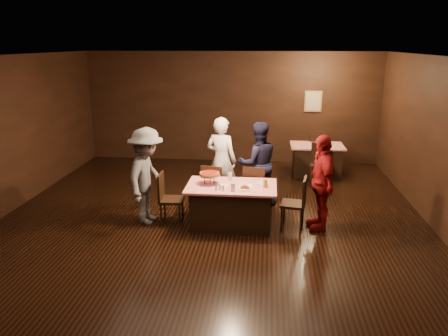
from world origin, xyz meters
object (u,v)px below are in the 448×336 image
Objects in this scene: diner_navy_hoodie at (258,164)px; plate_empty at (263,183)px; glass_amber at (265,183)px; glass_back at (230,176)px; back_table at (316,160)px; diner_grey_knit at (147,176)px; main_table at (231,205)px; chair_end_right at (293,203)px; chair_end_left at (172,199)px; glass_front_left at (233,187)px; diner_white_jacket at (221,161)px; chair_back_far at (314,151)px; diner_red_shirt at (321,182)px; chair_far_right at (255,188)px; pizza_stand at (210,174)px; chair_far_left at (214,187)px; chair_back_near at (320,164)px.

diner_navy_hoodie is 6.88× the size of plate_empty.
glass_back is at bearing 151.70° from glass_amber.
back_table is 0.73× the size of diner_grey_knit.
chair_end_right is (1.10, 0.00, 0.09)m from main_table.
chair_end_left is 1.15m from glass_back.
glass_front_left is at bearing -94.05° from diner_grey_knit.
diner_white_jacket reaches higher than diner_navy_hoodie.
glass_back is at bearing 48.20° from chair_back_far.
diner_navy_hoodie is 1.60m from diner_red_shirt.
chair_far_right reaches higher than plate_empty.
glass_amber is (1.00, -0.10, -0.11)m from pizza_stand.
chair_end_left is at bearing 34.13° from chair_far_right.
chair_back_far is (2.26, 3.22, 0.00)m from chair_far_left.
glass_amber is (0.91, -1.23, -0.06)m from diner_white_jacket.
chair_back_far is at bearing 178.69° from chair_end_right.
chair_end_left is at bearing 38.97° from chair_back_far.
diner_white_jacket is 1.05× the size of diner_red_shirt.
glass_amber is (1.70, -0.05, 0.37)m from chair_end_left.
main_table is 4.38m from chair_back_far.
glass_amber is (0.05, -0.20, 0.06)m from plate_empty.
chair_end_left reaches higher than plate_empty.
main_table is at bearing -7.13° from pizza_stand.
main_table is at bearing 50.59° from chair_back_far.
chair_end_left reaches higher than main_table.
diner_navy_hoodie is (-0.66, 1.17, 0.38)m from chair_end_right.
main_table is at bearing 125.58° from diner_white_jacket.
diner_red_shirt reaches higher than glass_back.
diner_white_jacket is at bearing 129.72° from plate_empty.
pizza_stand reaches higher than chair_back_far.
diner_grey_knit is 1.63m from glass_front_left.
diner_red_shirt reaches higher than pizza_stand.
chair_back_near is 3.80× the size of plate_empty.
glass_amber is (0.60, -0.05, 0.46)m from main_table.
chair_end_left is 3.80× the size of plate_empty.
main_table is 0.89× the size of diner_white_jacket.
diner_navy_hoodie is at bearing -141.11° from chair_end_right.
glass_back reaches higher than back_table.
chair_end_left is 0.55× the size of diner_navy_hoodie.
glass_back is at bearing 165.96° from plate_empty.
chair_back_near reaches higher than plate_empty.
pizza_stand reaches higher than main_table.
chair_end_right is (2.20, 0.00, 0.00)m from chair_end_left.
chair_end_left is at bearing 178.32° from glass_amber.
plate_empty is (-1.31, -3.82, 0.30)m from chair_back_far.
chair_end_left is at bearing -132.33° from chair_back_near.
main_table is at bearing 53.50° from diner_navy_hoodie.
pizza_stand reaches higher than chair_end_right.
chair_far_right is at bearing -121.60° from chair_back_near.
back_table is at bearing -119.81° from chair_far_left.
chair_end_left is (-0.70, -0.75, 0.00)m from chair_far_left.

